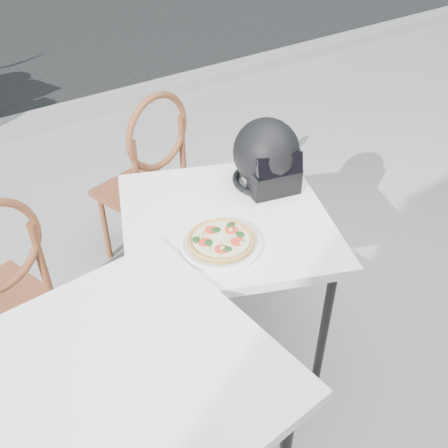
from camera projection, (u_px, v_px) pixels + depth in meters
ground at (306, 318)px, 2.60m from camera, size 80.00×80.00×0.00m
curb at (75, 112)px, 4.50m from camera, size 30.00×0.25×0.12m
cafe_table_main at (225, 230)px, 2.04m from camera, size 1.08×1.08×0.78m
plate at (221, 244)px, 1.85m from camera, size 0.40×0.40×0.02m
pizza at (221, 240)px, 1.83m from camera, size 0.28×0.28×0.03m
helmet at (267, 157)px, 2.12m from camera, size 0.36×0.36×0.30m
cafe_chair_main at (149, 174)px, 2.62m from camera, size 0.50×0.50×1.06m
cafe_table_side at (120, 387)px, 1.43m from camera, size 0.88×0.88×0.80m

